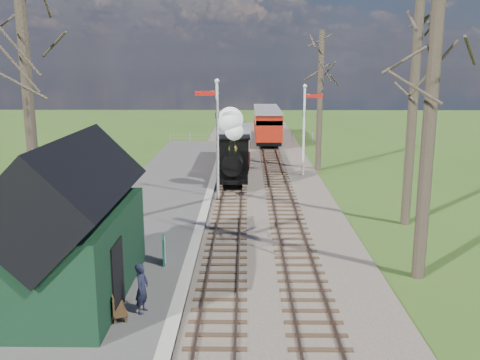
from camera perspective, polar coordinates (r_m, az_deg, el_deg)
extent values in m
ellipsoid|color=#385B23|center=(78.40, -18.57, -4.36)|extent=(57.60, 36.00, 16.20)
ellipsoid|color=#385B23|center=(80.34, 7.30, -5.84)|extent=(70.40, 44.00, 19.80)
ellipsoid|color=#385B23|center=(84.56, -5.29, -3.70)|extent=(64.00, 40.00, 18.00)
cube|color=brown|center=(33.51, 1.60, 0.46)|extent=(8.00, 60.00, 0.10)
cube|color=brown|center=(33.51, -1.48, 0.62)|extent=(0.07, 60.00, 0.12)
cube|color=brown|center=(33.49, 0.23, 0.62)|extent=(0.07, 60.00, 0.12)
cube|color=#38281C|center=(33.51, -0.63, 0.54)|extent=(1.60, 60.00, 0.09)
cube|color=brown|center=(33.52, 2.96, 0.61)|extent=(0.07, 60.00, 0.12)
cube|color=brown|center=(33.57, 4.67, 0.60)|extent=(0.07, 60.00, 0.12)
cube|color=#38281C|center=(33.55, 3.82, 0.53)|extent=(1.60, 60.00, 0.09)
cube|color=#474442|center=(26.07, -8.76, -3.05)|extent=(5.00, 44.00, 0.20)
cube|color=#B2AD9E|center=(25.80, -3.71, -3.09)|extent=(0.40, 44.00, 0.21)
cube|color=black|center=(16.56, -17.31, -7.52)|extent=(3.00, 6.00, 2.60)
cube|color=black|center=(16.05, -17.74, -1.29)|extent=(3.25, 6.30, 3.25)
cube|color=black|center=(15.36, -12.91, -10.05)|extent=(0.06, 1.20, 2.00)
cylinder|color=silver|center=(27.12, -2.42, 3.95)|extent=(0.14, 0.14, 6.00)
sphere|color=silver|center=(26.84, -2.48, 10.51)|extent=(0.24, 0.24, 0.24)
cube|color=#B7140F|center=(26.90, -3.65, 9.22)|extent=(1.10, 0.08, 0.22)
cube|color=black|center=(26.95, -2.44, 6.89)|extent=(0.18, 0.06, 0.30)
cylinder|color=silver|center=(33.24, 6.82, 5.00)|extent=(0.14, 0.14, 5.50)
sphere|color=silver|center=(33.00, 6.95, 9.92)|extent=(0.24, 0.24, 0.24)
cube|color=#B7140F|center=(33.10, 7.88, 8.86)|extent=(1.10, 0.08, 0.22)
cube|color=black|center=(33.12, 6.87, 6.98)|extent=(0.18, 0.06, 0.30)
cylinder|color=#382D23|center=(21.42, -21.63, 7.57)|extent=(0.41, 0.41, 11.00)
cylinder|color=#382D23|center=(17.76, 19.75, 8.51)|extent=(0.42, 0.42, 12.00)
cylinder|color=#382D23|center=(23.93, 17.93, 7.05)|extent=(0.40, 0.40, 10.00)
cylinder|color=#382D23|center=(35.19, 8.52, 8.23)|extent=(0.39, 0.39, 9.00)
cube|color=slate|center=(47.20, 0.13, 4.82)|extent=(12.60, 0.02, 0.01)
cube|color=slate|center=(47.24, 0.13, 4.46)|extent=(12.60, 0.02, 0.02)
cylinder|color=slate|center=(47.23, 0.13, 4.52)|extent=(0.08, 0.08, 1.00)
cube|color=black|center=(30.79, -0.74, 0.53)|extent=(1.69, 3.98, 0.25)
cylinder|color=black|center=(30.03, -0.78, 1.97)|extent=(1.10, 2.59, 1.10)
cube|color=black|center=(31.77, -0.69, 2.73)|extent=(1.79, 1.59, 1.99)
cylinder|color=black|center=(28.90, -0.83, 3.36)|extent=(0.28, 0.28, 0.80)
sphere|color=gold|center=(30.20, -0.77, 3.37)|extent=(0.52, 0.52, 0.52)
sphere|color=white|center=(28.76, -0.64, 5.22)|extent=(1.00, 1.00, 1.00)
sphere|color=white|center=(28.79, -1.04, 6.42)|extent=(1.39, 1.39, 1.39)
cylinder|color=black|center=(29.66, -1.77, -0.19)|extent=(0.10, 0.64, 0.64)
cylinder|color=black|center=(29.64, 0.17, -0.19)|extent=(0.10, 0.64, 0.64)
cube|color=black|center=(36.70, -0.51, 2.31)|extent=(1.89, 6.97, 0.30)
cube|color=maroon|center=(36.60, -0.51, 3.23)|extent=(1.99, 6.97, 0.90)
cube|color=beige|center=(36.46, -0.51, 4.62)|extent=(1.99, 6.97, 0.90)
cube|color=slate|center=(36.40, -0.52, 5.40)|extent=(2.09, 7.17, 0.12)
cube|color=black|center=(45.82, 2.99, 4.36)|extent=(2.05, 5.40, 0.32)
cube|color=#9F1C0D|center=(45.74, 3.00, 5.16)|extent=(2.16, 5.40, 0.97)
cube|color=beige|center=(45.63, 3.02, 6.37)|extent=(2.16, 5.40, 0.97)
cube|color=slate|center=(45.57, 3.03, 7.05)|extent=(2.27, 5.62, 0.13)
cube|color=black|center=(51.27, 2.76, 5.22)|extent=(2.05, 5.40, 0.32)
cube|color=#9F1C0D|center=(51.20, 2.76, 5.94)|extent=(2.16, 5.40, 0.97)
cube|color=beige|center=(51.09, 2.77, 7.02)|extent=(2.16, 5.40, 0.97)
cube|color=slate|center=(51.05, 2.78, 7.63)|extent=(2.27, 5.62, 0.13)
cube|color=#104F3B|center=(18.70, -8.17, -7.41)|extent=(0.19, 0.66, 0.97)
cube|color=silver|center=(18.70, -8.02, -7.40)|extent=(0.12, 0.57, 0.79)
cube|color=#4B331B|center=(15.50, -12.97, -13.00)|extent=(0.85, 1.39, 0.06)
cube|color=#4B331B|center=(15.37, -13.67, -12.19)|extent=(0.54, 1.27, 0.58)
cube|color=#4B331B|center=(15.02, -12.92, -14.38)|extent=(0.06, 0.06, 0.19)
cube|color=#4B331B|center=(16.09, -12.97, -12.50)|extent=(0.06, 0.06, 0.19)
imported|color=#1B1D32|center=(15.25, -10.41, -11.29)|extent=(0.45, 0.58, 1.42)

